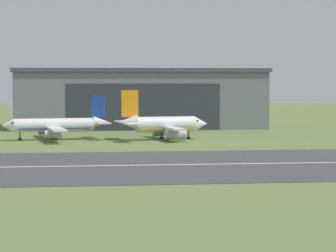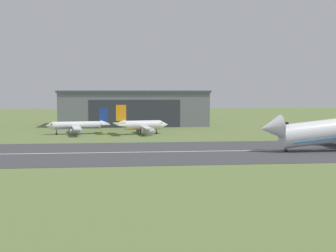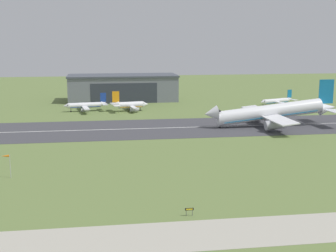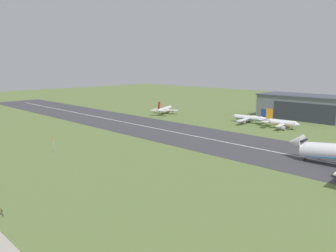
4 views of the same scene
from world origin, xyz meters
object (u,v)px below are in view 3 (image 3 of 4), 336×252
airplane_parked_east (130,105)px  windsock_pole (6,157)px  airplane_landing (270,112)px  airplane_parked_west (85,105)px  runway_sign (189,210)px  airplane_parked_centre (277,101)px

airplane_parked_east → windsock_pole: (-38.05, -105.19, 2.36)m
airplane_landing → airplane_parked_west: (-73.36, 50.40, -2.76)m
airplane_landing → airplane_parked_east: airplane_landing is taller
airplane_parked_west → windsock_pole: (-16.93, -107.76, 2.43)m
windsock_pole → airplane_parked_west: bearing=81.1°
airplane_landing → runway_sign: size_ratio=31.78×
airplane_landing → windsock_pole: 106.97m
airplane_landing → runway_sign: airplane_landing is taller
windsock_pole → runway_sign: 51.40m
airplane_parked_east → runway_sign: size_ratio=10.81×
airplane_parked_west → windsock_pole: 109.11m
airplane_parked_west → airplane_parked_east: 21.28m
airplane_parked_centre → airplane_parked_east: (-75.18, -3.89, 0.04)m
airplane_parked_west → windsock_pole: airplane_parked_west is taller
airplane_parked_centre → airplane_parked_west: bearing=-179.2°
airplane_parked_west → windsock_pole: size_ratio=4.02×
airplane_parked_east → runway_sign: bearing=-89.1°
runway_sign → airplane_parked_east: bearing=90.9°
airplane_parked_west → runway_sign: size_ratio=13.86×
airplane_landing → airplane_parked_west: bearing=145.5°
airplane_parked_west → airplane_parked_east: bearing=-6.9°
airplane_landing → airplane_parked_east: bearing=137.5°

